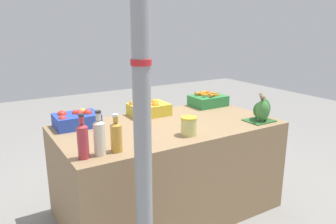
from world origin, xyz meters
The scene contains 12 objects.
ground_plane centered at (0.00, 0.00, 0.00)m, with size 10.00×10.00×0.00m, color gray.
market_table centered at (0.00, 0.00, 0.37)m, with size 1.71×0.92×0.75m, color #937551.
support_pole centered at (-0.57, -0.69, 1.22)m, with size 0.10×0.10×2.43m.
apple_crate centered at (-0.63, 0.32, 0.81)m, with size 0.33×0.24×0.13m.
orange_crate centered at (-0.01, 0.32, 0.81)m, with size 0.33×0.24×0.13m.
carrot_crate centered at (0.64, 0.32, 0.81)m, with size 0.33×0.25×0.14m.
broccoli_pile centered at (0.70, -0.31, 0.84)m, with size 0.22×0.18×0.18m.
juice_bottle_ruby centered at (-0.77, -0.32, 0.86)m, with size 0.07×0.07×0.27m.
juice_bottle_cloudy centered at (-0.67, -0.32, 0.87)m, with size 0.07×0.07×0.28m.
juice_bottle_amber centered at (-0.56, -0.32, 0.85)m, with size 0.07×0.07×0.24m.
pickle_jar centered at (-0.01, -0.29, 0.82)m, with size 0.12×0.12×0.13m.
sparrow_bird centered at (0.68, -0.32, 0.96)m, with size 0.08×0.12×0.05m.
Camera 1 is at (-1.28, -2.10, 1.51)m, focal length 35.00 mm.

